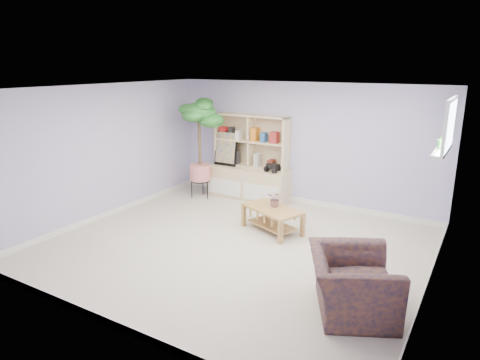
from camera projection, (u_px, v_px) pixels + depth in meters
The scene contains 14 objects.
floor at pixel (236, 246), 6.64m from camera, with size 5.50×5.00×0.01m, color beige.
ceiling at pixel (236, 88), 6.00m from camera, with size 5.50×5.00×0.01m, color white.
walls at pixel (236, 171), 6.32m from camera, with size 5.51×5.01×2.40m.
baseboard at pixel (236, 243), 6.63m from camera, with size 5.50×5.00×0.10m, color white, non-canonical shape.
window at pixel (450, 126), 5.25m from camera, with size 0.10×0.98×0.68m, color silver, non-canonical shape.
window_sill at pixel (442, 151), 5.37m from camera, with size 0.14×1.00×0.04m, color white.
storage_unit at pixel (249, 158), 8.79m from camera, with size 1.73×0.58×1.73m, color beige, non-canonical shape.
poster at pixel (226, 148), 8.98m from camera, with size 0.52×0.12×0.72m, color yellow, non-canonical shape.
toy_truck at pixel (273, 167), 8.48m from camera, with size 0.35×0.24×0.19m, color black, non-canonical shape.
coffee_table at pixel (272, 220), 7.17m from camera, with size 1.01×0.55×0.41m, color olive, non-canonical shape.
table_plant at pixel (275, 199), 7.14m from camera, with size 0.25×0.21×0.28m, color #206825.
floor_tree at pixel (200, 149), 8.78m from camera, with size 0.76×0.76×2.07m, color #196921, non-canonical shape.
armchair at pixel (352, 280), 4.81m from camera, with size 1.06×0.92×0.79m, color #0D1534.
sill_plant at pixel (443, 138), 5.35m from camera, with size 0.15×0.12×0.27m, color #196921.
Camera 1 is at (3.20, -5.23, 2.75)m, focal length 32.00 mm.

